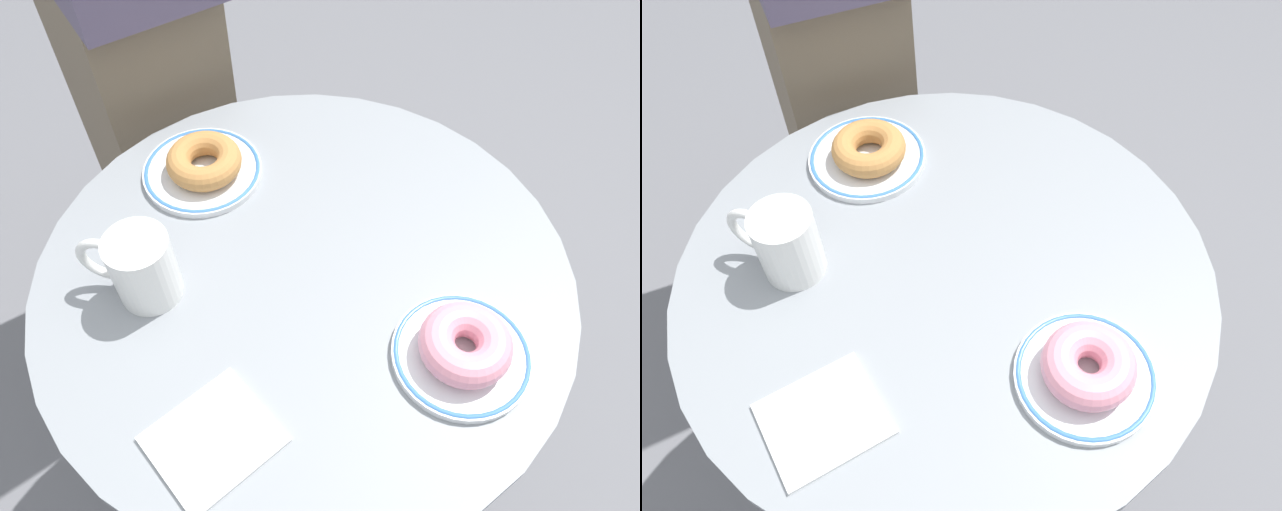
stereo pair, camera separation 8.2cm
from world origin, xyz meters
The scene contains 8 objects.
ground_plane centered at (0.00, 0.00, -0.01)m, with size 7.00×7.00×0.02m, color slate.
cafe_table centered at (0.00, 0.00, 0.55)m, with size 0.72×0.72×0.77m.
plate_left centered at (-0.23, 0.05, 0.78)m, with size 0.18×0.18×0.01m.
plate_right centered at (0.23, 0.01, 0.78)m, with size 0.17×0.17×0.01m.
donut_old_fashioned centered at (-0.22, 0.05, 0.80)m, with size 0.11×0.11×0.04m, color #BC7F42.
donut_pink_frosted centered at (0.23, 0.01, 0.81)m, with size 0.11×0.11×0.04m, color pink.
paper_napkin centered at (0.06, -0.24, 0.78)m, with size 0.12×0.13×0.01m, color white.
coffee_mug centered at (-0.15, -0.14, 0.82)m, with size 0.12×0.08×0.10m.
Camera 1 is at (0.30, -0.37, 1.46)m, focal length 35.08 mm.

